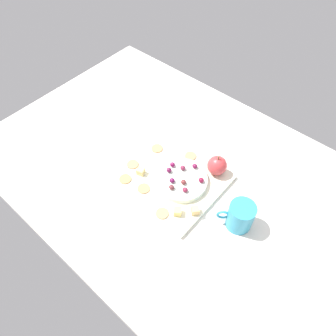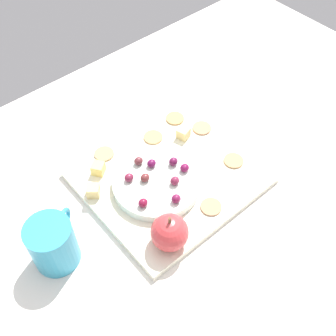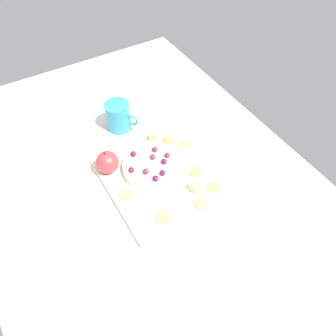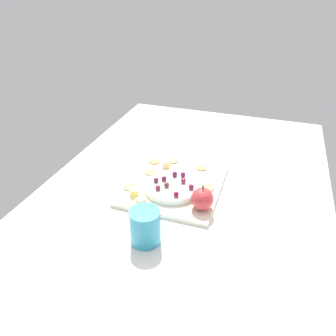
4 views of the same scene
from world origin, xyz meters
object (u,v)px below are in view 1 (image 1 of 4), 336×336
object	(u,v)px
apple_whole	(217,165)
grape_8	(173,165)
cracker_4	(144,189)
grape_1	(195,166)
grape_5	(172,181)
grape_6	(183,168)
grape_0	(172,187)
grape_2	(184,182)
grape_3	(202,180)
cracker_5	(133,164)
cracker_3	(162,213)
serving_dish	(181,180)
cracker_1	(125,179)
cup	(240,216)
cheese_cube_1	(195,210)
cracker_2	(191,156)
cheese_cube_2	(141,171)
platter	(172,178)
cracker_0	(157,148)
grape_4	(169,170)
cheese_cube_0	(177,212)
grape_7	(185,190)

from	to	relation	value
apple_whole	grape_8	size ratio (longest dim) A/B	3.65
cracker_4	grape_1	distance (cm)	18.57
grape_5	grape_6	size ratio (longest dim) A/B	1.00
grape_0	grape_2	distance (cm)	4.36
grape_1	grape_3	bearing A→B (deg)	150.25
grape_5	grape_8	size ratio (longest dim) A/B	1.00
apple_whole	grape_3	bearing A→B (deg)	86.26
grape_5	cracker_5	bearing A→B (deg)	8.10
cracker_3	grape_3	bearing A→B (deg)	-98.60
serving_dish	cracker_3	distance (cm)	13.61
cracker_1	cup	world-z (taller)	cup
grape_2	cheese_cube_1	bearing A→B (deg)	150.04
cracker_3	serving_dish	bearing A→B (deg)	-76.55
serving_dish	cracker_2	size ratio (longest dim) A/B	4.24
cracker_3	cracker_2	bearing A→B (deg)	-72.22
cheese_cube_2	grape_3	xyz separation A→B (cm)	(-18.29, -9.62, 1.66)
platter	apple_whole	distance (cm)	15.72
cracker_5	cracker_0	bearing A→B (deg)	-97.67
cheese_cube_2	grape_8	xyz separation A→B (cm)	(-7.09, -8.19, 1.63)
cracker_0	grape_6	xyz separation A→B (cm)	(-13.88, 2.40, 2.65)
cracker_0	cracker_2	distance (cm)	12.48
cheese_cube_2	grape_4	world-z (taller)	grape_4
cracker_0	grape_2	world-z (taller)	grape_2
apple_whole	grape_4	size ratio (longest dim) A/B	3.65
cracker_1	grape_3	size ratio (longest dim) A/B	2.22
cup	grape_3	bearing A→B (deg)	-11.57
cracker_5	grape_6	distance (cm)	17.78
apple_whole	grape_5	distance (cm)	16.09
cup	grape_8	bearing A→B (deg)	-4.08
cheese_cube_0	cheese_cube_1	distance (cm)	5.43
cracker_3	grape_8	world-z (taller)	grape_8
cracker_5	grape_3	bearing A→B (deg)	-159.15
cracker_2	grape_2	world-z (taller)	grape_2
cracker_0	cracker_1	distance (cm)	17.09
cheese_cube_1	cracker_0	distance (cm)	28.89
cracker_4	cracker_5	world-z (taller)	same
cracker_1	grape_5	bearing A→B (deg)	-148.15
cheese_cube_2	grape_1	distance (cm)	18.26
cracker_3	cracker_5	xyz separation A→B (cm)	(20.52, -7.80, 0.00)
apple_whole	grape_1	bearing A→B (deg)	40.08
grape_7	grape_3	bearing A→B (deg)	-103.74
cracker_4	grape_8	size ratio (longest dim) A/B	2.22
cracker_1	grape_0	distance (cm)	16.49
grape_3	grape_5	bearing A→B (deg)	42.58
grape_3	grape_8	xyz separation A→B (cm)	(11.20, 1.43, -0.03)
grape_4	grape_5	size ratio (longest dim) A/B	1.00
cracker_5	grape_1	world-z (taller)	grape_1
cheese_cube_2	grape_5	size ratio (longest dim) A/B	1.29
platter	cup	distance (cm)	26.31
cracker_4	grape_3	distance (cm)	19.12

